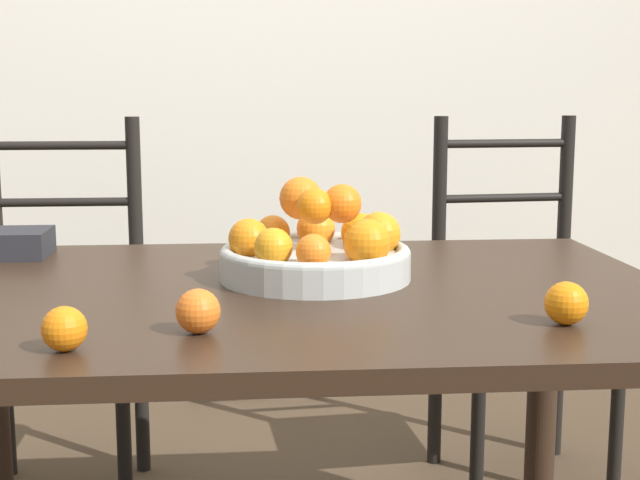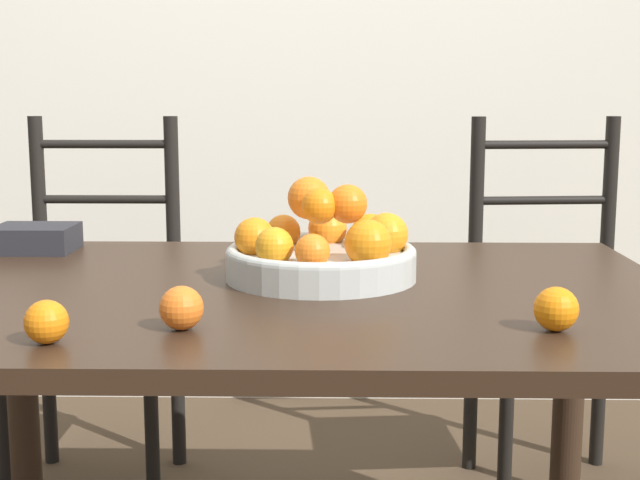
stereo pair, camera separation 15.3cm
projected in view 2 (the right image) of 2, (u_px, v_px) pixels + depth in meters
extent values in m
cube|color=silver|center=(308.00, 28.00, 3.01)|extent=(8.00, 0.06, 2.60)
cube|color=black|center=(283.00, 296.00, 1.59)|extent=(1.42, 0.97, 0.03)
cylinder|color=black|center=(23.00, 412.00, 2.06)|extent=(0.07, 0.07, 0.70)
cylinder|color=black|center=(568.00, 415.00, 2.04)|extent=(0.07, 0.07, 0.70)
cylinder|color=#B2B7B2|center=(321.00, 265.00, 1.65)|extent=(0.35, 0.35, 0.05)
torus|color=#B2B7B2|center=(321.00, 252.00, 1.65)|extent=(0.35, 0.35, 0.02)
sphere|color=orange|center=(386.00, 235.00, 1.66)|extent=(0.08, 0.08, 0.08)
sphere|color=orange|center=(370.00, 233.00, 1.72)|extent=(0.07, 0.07, 0.07)
sphere|color=orange|center=(328.00, 228.00, 1.76)|extent=(0.08, 0.08, 0.08)
sphere|color=orange|center=(283.00, 232.00, 1.74)|extent=(0.07, 0.07, 0.07)
sphere|color=orange|center=(255.00, 238.00, 1.64)|extent=(0.08, 0.08, 0.08)
sphere|color=orange|center=(274.00, 246.00, 1.55)|extent=(0.07, 0.07, 0.07)
sphere|color=orange|center=(312.00, 251.00, 1.52)|extent=(0.06, 0.06, 0.06)
sphere|color=orange|center=(368.00, 243.00, 1.55)|extent=(0.08, 0.08, 0.08)
sphere|color=orange|center=(348.00, 204.00, 1.62)|extent=(0.07, 0.07, 0.07)
sphere|color=orange|center=(309.00, 198.00, 1.68)|extent=(0.08, 0.08, 0.08)
sphere|color=orange|center=(319.00, 206.00, 1.62)|extent=(0.07, 0.07, 0.07)
sphere|color=orange|center=(46.00, 322.00, 1.22)|extent=(0.06, 0.06, 0.06)
sphere|color=orange|center=(556.00, 309.00, 1.29)|extent=(0.07, 0.07, 0.07)
sphere|color=orange|center=(181.00, 308.00, 1.29)|extent=(0.06, 0.06, 0.06)
cylinder|color=black|center=(3.00, 433.00, 2.25)|extent=(0.04, 0.04, 0.46)
cylinder|color=black|center=(152.00, 434.00, 2.24)|extent=(0.04, 0.04, 0.46)
cylinder|color=black|center=(44.00, 294.00, 2.56)|extent=(0.04, 0.04, 1.02)
cylinder|color=black|center=(175.00, 295.00, 2.55)|extent=(0.04, 0.04, 1.02)
cube|color=black|center=(93.00, 320.00, 2.39)|extent=(0.42, 0.40, 0.04)
cylinder|color=black|center=(108.00, 253.00, 2.54)|extent=(0.38, 0.03, 0.02)
cylinder|color=black|center=(106.00, 199.00, 2.51)|extent=(0.38, 0.03, 0.02)
cylinder|color=black|center=(103.00, 144.00, 2.49)|extent=(0.38, 0.03, 0.02)
cylinder|color=black|center=(506.00, 439.00, 2.21)|extent=(0.04, 0.04, 0.46)
cylinder|color=black|center=(474.00, 297.00, 2.52)|extent=(0.04, 0.04, 1.02)
cylinder|color=black|center=(604.00, 295.00, 2.55)|extent=(0.04, 0.04, 1.02)
cube|color=black|center=(560.00, 322.00, 2.36)|extent=(0.45, 0.44, 0.04)
cylinder|color=black|center=(541.00, 255.00, 2.52)|extent=(0.38, 0.06, 0.02)
cylinder|color=black|center=(543.00, 200.00, 2.49)|extent=(0.38, 0.06, 0.02)
cylinder|color=black|center=(546.00, 145.00, 2.47)|extent=(0.38, 0.06, 0.02)
cube|color=#232328|center=(35.00, 238.00, 1.94)|extent=(0.17, 0.14, 0.06)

